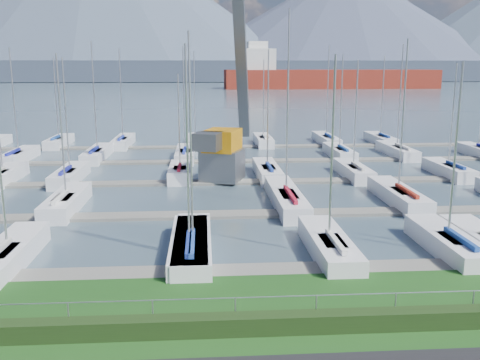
{
  "coord_description": "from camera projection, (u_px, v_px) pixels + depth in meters",
  "views": [
    {
      "loc": [
        -2.07,
        -18.08,
        9.51
      ],
      "look_at": [
        0.0,
        12.0,
        3.0
      ],
      "focal_mm": 40.0,
      "sensor_mm": 36.0,
      "label": 1
    }
  ],
  "objects": [
    {
      "name": "docks",
      "position": [
        229.0,
        182.0,
        45.18
      ],
      "size": [
        90.0,
        41.6,
        0.25
      ],
      "color": "slate",
      "rests_on": "water"
    },
    {
      "name": "foothill",
      "position": [
        206.0,
        71.0,
        340.33
      ],
      "size": [
        900.0,
        80.0,
        12.0
      ],
      "primitive_type": "cube",
      "color": "#3C4557",
      "rests_on": "water"
    },
    {
      "name": "crane",
      "position": [
        227.0,
        115.0,
        45.79
      ],
      "size": [
        5.73,
        13.49,
        22.35
      ],
      "rotation": [
        0.0,
        0.0,
        -0.34
      ],
      "color": "slate",
      "rests_on": "water"
    },
    {
      "name": "cargo_ship_mid",
      "position": [
        320.0,
        79.0,
        226.9
      ],
      "size": [
        90.14,
        19.35,
        21.5
      ],
      "rotation": [
        0.0,
        0.0,
        0.02
      ],
      "color": "maroon",
      "rests_on": "water"
    },
    {
      "name": "fence",
      "position": [
        262.0,
        297.0,
        19.52
      ],
      "size": [
        80.0,
        0.04,
        0.04
      ],
      "primitive_type": "cylinder",
      "rotation": [
        0.0,
        1.57,
        0.0
      ],
      "color": "#9D9EA5",
      "rests_on": "grass"
    },
    {
      "name": "water",
      "position": [
        207.0,
        85.0,
        273.41
      ],
      "size": [
        800.0,
        540.0,
        0.2
      ],
      "primitive_type": "cube",
      "color": "#455864"
    },
    {
      "name": "sailboat_fleet",
      "position": [
        209.0,
        115.0,
        45.67
      ],
      "size": [
        73.84,
        49.57,
        13.75
      ],
      "color": "navy",
      "rests_on": "water"
    },
    {
      "name": "mountains",
      "position": [
        214.0,
        15.0,
        405.01
      ],
      "size": [
        1190.0,
        360.0,
        115.0
      ],
      "color": "#3A4355",
      "rests_on": "water"
    },
    {
      "name": "hedge",
      "position": [
        263.0,
        324.0,
        19.31
      ],
      "size": [
        80.0,
        0.7,
        0.7
      ],
      "primitive_type": "cube",
      "color": "#1E3313",
      "rests_on": "grass"
    }
  ]
}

